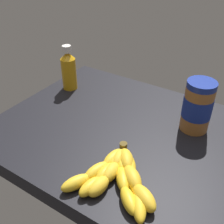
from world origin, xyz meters
TOP-DOWN VIEW (x-y plane):
  - ground_plane at (0.00, 0.00)cm, footprint 71.77×58.59cm
  - banana_bunch at (-10.19, 17.52)cm, footprint 21.90×20.56cm
  - peanut_butter_jar at (-18.30, -11.53)cm, footprint 8.26×8.26cm
  - honey_bottle at (28.16, -10.91)cm, footprint 5.26×5.26cm

SIDE VIEW (x-z plane):
  - ground_plane at x=0.00cm, z-range -4.97..0.00cm
  - banana_bunch at x=-10.19cm, z-range -0.23..3.43cm
  - honey_bottle at x=28.16cm, z-range -0.74..15.48cm
  - peanut_butter_jar at x=-18.30cm, z-range -0.05..15.30cm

